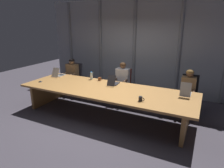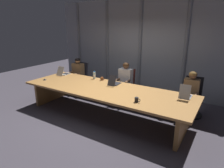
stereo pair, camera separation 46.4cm
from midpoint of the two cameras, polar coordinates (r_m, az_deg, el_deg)
name	(u,v)px [view 1 (the left image)]	position (r m, az deg, el deg)	size (l,w,h in m)	color
ground_plane	(106,114)	(5.23, -4.40, -8.93)	(13.69, 13.69, 0.00)	#47424C
conference_table	(106,93)	(5.00, -4.56, -2.80)	(4.47, 1.45, 0.72)	#B77F42
curtain_backdrop	(137,47)	(6.77, 5.24, 10.80)	(6.85, 0.17, 3.10)	gray
laptop_left_end	(59,74)	(6.39, -17.33, 2.68)	(0.27, 0.49, 0.29)	beige
laptop_left_mid	(114,83)	(5.26, -2.08, 0.38)	(0.25, 0.45, 0.29)	#2D2D33
laptop_center	(186,93)	(4.71, 18.17, -2.45)	(0.23, 0.42, 0.34)	#A8ADB7
office_chair_left_end	(74,81)	(7.06, -12.79, 0.92)	(0.60, 0.60, 0.98)	#2D2D38
office_chair_left_mid	(123,88)	(6.09, 1.06, -1.30)	(0.60, 0.61, 0.97)	#511E19
office_chair_center	(188,98)	(5.59, 19.28, -3.97)	(0.60, 0.60, 0.99)	black
person_left_end	(71,73)	(6.87, -13.85, 2.98)	(0.42, 0.55, 1.17)	olive
person_left_mid	(122,80)	(5.85, 0.57, 1.18)	(0.42, 0.55, 1.20)	silver
person_center	(188,89)	(5.34, 19.04, -1.49)	(0.38, 0.55, 1.18)	olive
water_bottle_primary	(91,76)	(5.81, -8.31, 2.37)	(0.08, 0.08, 0.23)	silver
coffee_mug_near	(141,99)	(4.16, 5.25, -4.41)	(0.13, 0.08, 0.10)	black
coffee_mug_far	(100,79)	(5.67, -5.99, 1.45)	(0.13, 0.09, 0.09)	brown
conference_mic_left_side	(40,81)	(5.95, -22.38, 0.71)	(0.11, 0.11, 0.04)	black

